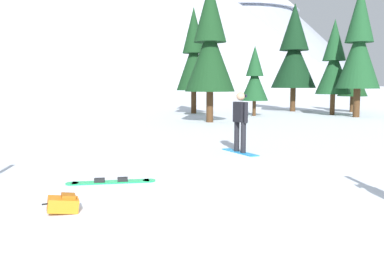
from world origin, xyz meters
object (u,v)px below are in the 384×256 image
(loose_snowboard_far_spare, at_px, (111,181))
(backpack_orange, at_px, (63,204))
(pine_tree_young, at_px, (294,53))
(pine_tree_twin, at_px, (334,63))
(pine_tree_tall, at_px, (255,78))
(pine_tree_leaning, at_px, (210,46))
(pine_tree_slender, at_px, (359,46))
(pine_tree_broad, at_px, (194,56))
(pine_tree_short, at_px, (353,73))
(snowboarder_background, at_px, (240,121))

(loose_snowboard_far_spare, height_order, backpack_orange, backpack_orange)
(backpack_orange, bearing_deg, pine_tree_young, 55.55)
(pine_tree_twin, xyz_separation_m, pine_tree_tall, (-5.20, 0.30, -0.94))
(pine_tree_leaning, distance_m, pine_tree_slender, 9.45)
(backpack_orange, bearing_deg, pine_tree_broad, 71.39)
(loose_snowboard_far_spare, xyz_separation_m, pine_tree_broad, (6.12, 18.68, 3.79))
(pine_tree_broad, relative_size, pine_tree_leaning, 0.98)
(pine_tree_short, distance_m, pine_tree_slender, 5.03)
(backpack_orange, bearing_deg, pine_tree_leaning, 66.11)
(pine_tree_twin, distance_m, pine_tree_broad, 8.97)
(pine_tree_broad, bearing_deg, pine_tree_slender, -31.29)
(snowboarder_background, height_order, pine_tree_twin, pine_tree_twin)
(backpack_orange, relative_size, pine_tree_tall, 0.13)
(loose_snowboard_far_spare, height_order, pine_tree_leaning, pine_tree_leaning)
(pine_tree_young, distance_m, pine_tree_slender, 5.90)
(snowboarder_background, bearing_deg, loose_snowboard_far_spare, -142.65)
(snowboarder_background, relative_size, pine_tree_twin, 0.29)
(pine_tree_short, xyz_separation_m, pine_tree_slender, (-2.51, -4.12, 1.42))
(pine_tree_leaning, bearing_deg, pine_tree_tall, 42.42)
(pine_tree_broad, height_order, pine_tree_young, pine_tree_young)
(snowboarder_background, xyz_separation_m, pine_tree_young, (9.92, 16.37, 3.27))
(pine_tree_twin, height_order, pine_tree_short, pine_tree_twin)
(loose_snowboard_far_spare, relative_size, backpack_orange, 3.21)
(snowboarder_background, bearing_deg, pine_tree_twin, 49.46)
(pine_tree_twin, height_order, pine_tree_tall, pine_tree_twin)
(pine_tree_tall, height_order, pine_tree_slender, pine_tree_slender)
(loose_snowboard_far_spare, distance_m, pine_tree_tall, 18.38)
(pine_tree_twin, bearing_deg, loose_snowboard_far_spare, -133.19)
(pine_tree_young, relative_size, pine_tree_slender, 0.99)
(snowboarder_background, xyz_separation_m, pine_tree_short, (13.62, 14.71, 1.85))
(loose_snowboard_far_spare, height_order, pine_tree_young, pine_tree_young)
(pine_tree_tall, xyz_separation_m, pine_tree_slender, (5.54, -2.31, 1.85))
(pine_tree_twin, xyz_separation_m, pine_tree_slender, (0.34, -2.00, 0.91))
(loose_snowboard_far_spare, height_order, pine_tree_twin, pine_tree_twin)
(pine_tree_tall, bearing_deg, backpack_orange, -119.83)
(loose_snowboard_far_spare, xyz_separation_m, pine_tree_slender, (14.80, 13.40, 4.17))
(pine_tree_leaning, xyz_separation_m, pine_tree_young, (8.18, 6.97, 0.29))
(pine_tree_leaning, bearing_deg, pine_tree_slender, 7.25)
(pine_tree_twin, xyz_separation_m, pine_tree_young, (-0.85, 3.78, 0.90))
(pine_tree_broad, xyz_separation_m, pine_tree_short, (11.19, -1.15, -1.05))
(pine_tree_slender, bearing_deg, loose_snowboard_far_spare, -137.84)
(pine_tree_tall, bearing_deg, pine_tree_twin, -3.33)
(pine_tree_slender, bearing_deg, pine_tree_twin, 99.67)
(pine_tree_twin, bearing_deg, backpack_orange, -131.54)
(pine_tree_short, bearing_deg, pine_tree_tall, -167.28)
(snowboarder_background, xyz_separation_m, pine_tree_slender, (11.11, 10.58, 3.28))
(pine_tree_young, bearing_deg, pine_tree_twin, -77.34)
(backpack_orange, distance_m, pine_tree_tall, 20.28)
(pine_tree_broad, height_order, pine_tree_leaning, pine_tree_leaning)
(loose_snowboard_far_spare, relative_size, pine_tree_short, 0.35)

